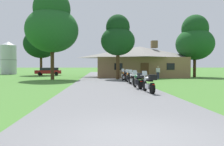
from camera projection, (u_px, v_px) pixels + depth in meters
ground_plane at (107, 81)px, 24.95m from camera, size 500.00×500.00×0.00m
asphalt_driveway at (107, 82)px, 22.95m from camera, size 6.40×80.00×0.06m
motorcycle_silver_nearest_to_camera at (149, 83)px, 13.54m from camera, size 0.69×2.08×1.30m
motorcycle_green_second_in_row at (138, 81)px, 16.08m from camera, size 0.85×2.08×1.30m
motorcycle_white_third_in_row at (133, 78)px, 19.16m from camera, size 0.66×2.08×1.30m
motorcycle_orange_fourth_in_row at (129, 77)px, 21.61m from camera, size 0.81×2.08×1.30m
motorcycle_orange_fifth_in_row at (125, 76)px, 24.38m from camera, size 0.72×2.08×1.30m
motorcycle_orange_farthest_in_row at (124, 75)px, 27.04m from camera, size 0.73×2.08×1.30m
stone_lodge at (139, 61)px, 34.55m from camera, size 13.56×8.66×5.58m
bystander_white_shirt_near_lodge at (158, 72)px, 29.75m from camera, size 0.49×0.37×1.69m
tree_left_near at (52, 24)px, 27.69m from camera, size 6.46×6.46×11.12m
tree_by_lodge_front at (118, 37)px, 28.07m from camera, size 4.24×4.24×8.10m
tree_left_far at (41, 40)px, 41.15m from camera, size 6.18×6.18×10.57m
tree_right_of_lodge at (195, 40)px, 34.02m from camera, size 5.69×5.69×9.43m
metal_silo_distant at (9, 58)px, 46.47m from camera, size 3.21×3.21×6.73m
parked_red_suv_far_left at (49, 71)px, 40.79m from camera, size 4.85×2.60×1.40m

